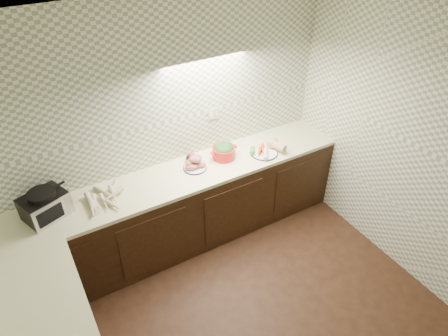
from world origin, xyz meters
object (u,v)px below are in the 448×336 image
sweet_potato_plate (194,164)px  veg_plate (268,147)px  toaster_oven (45,205)px  parsnip_pile (101,199)px  dutch_oven (224,151)px  onion_bowl (193,158)px

sweet_potato_plate → veg_plate: sweet_potato_plate is taller
toaster_oven → veg_plate: 2.29m
parsnip_pile → dutch_oven: size_ratio=1.50×
dutch_oven → veg_plate: (0.48, -0.14, -0.03)m
toaster_oven → dutch_oven: toaster_oven is taller
dutch_oven → toaster_oven: bearing=179.1°
toaster_oven → onion_bowl: (1.49, 0.10, -0.08)m
toaster_oven → parsnip_pile: (0.46, -0.05, -0.09)m
sweet_potato_plate → veg_plate: bearing=-8.2°
parsnip_pile → onion_bowl: 1.04m
dutch_oven → veg_plate: 0.50m
onion_bowl → veg_plate: veg_plate is taller
parsnip_pile → veg_plate: veg_plate is taller
toaster_oven → sweet_potato_plate: toaster_oven is taller
sweet_potato_plate → dutch_oven: size_ratio=0.79×
toaster_oven → dutch_oven: (1.81, 0.00, -0.04)m
parsnip_pile → dutch_oven: dutch_oven is taller
toaster_oven → sweet_potato_plate: (1.45, -0.02, -0.06)m
sweet_potato_plate → onion_bowl: (0.04, 0.11, -0.01)m
parsnip_pile → veg_plate: bearing=-2.7°
veg_plate → dutch_oven: bearing=163.9°
toaster_oven → onion_bowl: toaster_oven is taller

